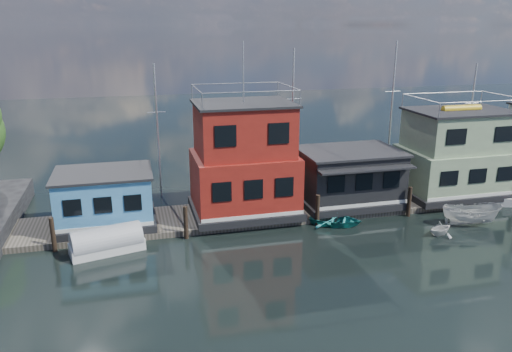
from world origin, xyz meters
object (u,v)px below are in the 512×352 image
object	(u,v)px
dinghy_teal	(335,220)
tarp_runabout	(107,242)
houseboat_green	(456,155)
houseboat_red	(244,162)
houseboat_dark	(349,177)
houseboat_blue	(105,199)
motorboat	(471,214)
dinghy_white	(440,228)

from	to	relation	value
dinghy_teal	tarp_runabout	world-z (taller)	tarp_runabout
houseboat_green	dinghy_teal	world-z (taller)	houseboat_green
houseboat_red	houseboat_dark	distance (m)	8.18
houseboat_red	dinghy_teal	xyz separation A→B (m)	(5.75, -3.06, -3.74)
houseboat_red	houseboat_green	xyz separation A→B (m)	(17.00, 0.00, -0.55)
houseboat_blue	dinghy_teal	bearing A→B (deg)	-11.33
dinghy_teal	motorboat	bearing A→B (deg)	-75.08
motorboat	tarp_runabout	size ratio (longest dim) A/B	0.88
houseboat_dark	motorboat	size ratio (longest dim) A/B	1.84
houseboat_green	tarp_runabout	world-z (taller)	houseboat_green
houseboat_red	tarp_runabout	world-z (taller)	houseboat_red
motorboat	dinghy_teal	size ratio (longest dim) A/B	1.13
houseboat_red	houseboat_dark	xyz separation A→B (m)	(8.00, -0.02, -1.69)
houseboat_green	motorboat	world-z (taller)	houseboat_green
tarp_runabout	dinghy_teal	bearing A→B (deg)	-11.97
houseboat_red	houseboat_dark	bearing A→B (deg)	-0.14
houseboat_red	motorboat	distance (m)	16.08
dinghy_white	tarp_runabout	size ratio (longest dim) A/B	0.41
houseboat_dark	houseboat_red	bearing A→B (deg)	179.86
houseboat_dark	dinghy_teal	size ratio (longest dim) A/B	2.08
houseboat_red	dinghy_white	distance (m)	13.82
houseboat_blue	houseboat_red	distance (m)	9.69
dinghy_white	dinghy_teal	xyz separation A→B (m)	(-5.96, 3.35, -0.13)
houseboat_red	houseboat_green	world-z (taller)	houseboat_red
houseboat_green	tarp_runabout	xyz separation A→B (m)	(-26.39, -3.64, -2.90)
houseboat_blue	dinghy_white	size ratio (longest dim) A/B	3.38
houseboat_green	dinghy_white	world-z (taller)	houseboat_green
houseboat_blue	dinghy_teal	size ratio (longest dim) A/B	1.80
houseboat_green	motorboat	size ratio (longest dim) A/B	2.09
houseboat_red	dinghy_teal	distance (m)	7.51
houseboat_red	tarp_runabout	size ratio (longest dim) A/B	2.59
houseboat_green	dinghy_white	size ratio (longest dim) A/B	4.44
tarp_runabout	houseboat_dark	bearing A→B (deg)	-2.42
motorboat	houseboat_blue	bearing A→B (deg)	93.45
houseboat_blue	dinghy_white	world-z (taller)	houseboat_blue
houseboat_dark	houseboat_green	world-z (taller)	houseboat_green
motorboat	tarp_runabout	xyz separation A→B (m)	(-24.18, 1.70, -0.12)
dinghy_white	houseboat_red	bearing A→B (deg)	45.54
houseboat_blue	dinghy_white	bearing A→B (deg)	-16.80
dinghy_white	dinghy_teal	world-z (taller)	dinghy_white
houseboat_red	houseboat_green	distance (m)	17.01
dinghy_teal	houseboat_dark	bearing A→B (deg)	-7.48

